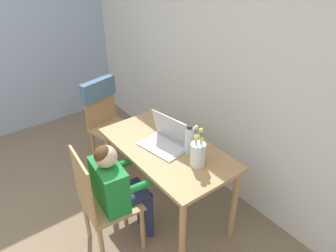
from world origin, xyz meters
name	(u,v)px	position (x,y,z in m)	size (l,w,h in m)	color
wall_back	(226,64)	(0.00, 2.23, 1.25)	(6.40, 0.05, 2.50)	silver
dining_table	(167,157)	(0.09, 1.52, 0.63)	(1.18, 0.64, 0.73)	tan
chair_occupied	(102,203)	(0.10, 0.90, 0.48)	(0.44, 0.44, 0.94)	tan
chair_spare	(105,110)	(-0.94, 1.49, 0.63)	(0.51, 0.48, 0.95)	tan
person_seated	(116,184)	(0.11, 1.03, 0.61)	(0.40, 0.46, 0.97)	#1E8438
laptop	(166,139)	(0.06, 1.54, 0.79)	(0.41, 0.32, 0.26)	#B2B2B7
flower_vase	(198,153)	(0.41, 1.56, 0.84)	(0.11, 0.11, 0.33)	silver
water_bottle	(189,140)	(0.25, 1.62, 0.84)	(0.07, 0.07, 0.24)	silver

